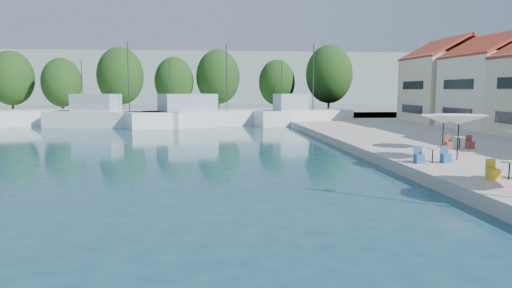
{
  "coord_description": "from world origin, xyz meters",
  "views": [
    {
      "loc": [
        -3.52,
        0.71,
        4.24
      ],
      "look_at": [
        -0.91,
        26.0,
        1.23
      ],
      "focal_mm": 32.0,
      "sensor_mm": 36.0,
      "label": 1
    }
  ],
  "objects": [
    {
      "name": "cafe_table_02",
      "position": [
        7.62,
        22.3,
        0.89
      ],
      "size": [
        1.82,
        0.7,
        0.76
      ],
      "color": "black",
      "rests_on": "quay_right"
    },
    {
      "name": "tree_08",
      "position": [
        14.83,
        69.59,
        6.66
      ],
      "size": [
        7.09,
        7.09,
        10.5
      ],
      "color": "#3F2B19",
      "rests_on": "quay_far"
    },
    {
      "name": "umbrella_cream",
      "position": [
        10.99,
        27.64,
        2.45
      ],
      "size": [
        2.91,
        2.91,
        2.1
      ],
      "color": "black",
      "rests_on": "quay_right"
    },
    {
      "name": "tree_03",
      "position": [
        -24.18,
        68.09,
        5.32
      ],
      "size": [
        5.52,
        5.52,
        8.18
      ],
      "color": "#3F2B19",
      "rests_on": "quay_far"
    },
    {
      "name": "tree_02",
      "position": [
        -31.75,
        70.07,
        5.96
      ],
      "size": [
        6.27,
        6.27,
        9.28
      ],
      "color": "#3F2B19",
      "rests_on": "quay_far"
    },
    {
      "name": "tree_07",
      "position": [
        7.06,
        71.59,
        5.43
      ],
      "size": [
        5.65,
        5.65,
        8.36
      ],
      "color": "#3F2B19",
      "rests_on": "quay_far"
    },
    {
      "name": "umbrella_white",
      "position": [
        9.37,
        23.08,
        2.72
      ],
      "size": [
        2.86,
        2.86,
        2.38
      ],
      "color": "black",
      "rests_on": "quay_right"
    },
    {
      "name": "tree_06",
      "position": [
        -2.09,
        70.7,
        6.25
      ],
      "size": [
        6.61,
        6.61,
        9.78
      ],
      "color": "#3F2B19",
      "rests_on": "quay_far"
    },
    {
      "name": "tree_04",
      "position": [
        -16.23,
        69.03,
        6.29
      ],
      "size": [
        6.66,
        6.66,
        9.85
      ],
      "color": "#3F2B19",
      "rests_on": "quay_far"
    },
    {
      "name": "trawler_03",
      "position": [
        -3.69,
        55.74,
        1.07
      ],
      "size": [
        20.71,
        12.42,
        10.2
      ],
      "rotation": [
        0.0,
        0.0,
        0.38
      ],
      "color": "white",
      "rests_on": "ground"
    },
    {
      "name": "cafe_table_01",
      "position": [
        8.66,
        17.89,
        0.89
      ],
      "size": [
        1.82,
        0.7,
        0.76
      ],
      "color": "black",
      "rests_on": "quay_right"
    },
    {
      "name": "trawler_02",
      "position": [
        -14.71,
        55.45,
        1.07
      ],
      "size": [
        16.99,
        8.23,
        10.2
      ],
      "rotation": [
        0.0,
        0.0,
        -0.25
      ],
      "color": "white",
      "rests_on": "ground"
    },
    {
      "name": "hill_west",
      "position": [
        -30.0,
        160.0,
        8.0
      ],
      "size": [
        180.0,
        40.0,
        16.0
      ],
      "primitive_type": "cube",
      "color": "#929F97",
      "rests_on": "ground"
    },
    {
      "name": "tree_05",
      "position": [
        -8.65,
        70.28,
        5.56
      ],
      "size": [
        5.8,
        5.8,
        8.59
      ],
      "color": "#3F2B19",
      "rests_on": "quay_far"
    },
    {
      "name": "building_05",
      "position": [
        24.0,
        42.0,
        5.26
      ],
      "size": [
        8.4,
        8.8,
        9.7
      ],
      "color": "silver",
      "rests_on": "quay_right"
    },
    {
      "name": "trawler_04",
      "position": [
        7.72,
        55.3,
        1.07
      ],
      "size": [
        12.5,
        6.34,
        10.2
      ],
      "rotation": [
        0.0,
        0.0,
        0.28
      ],
      "color": "silver",
      "rests_on": "ground"
    },
    {
      "name": "building_06",
      "position": [
        24.0,
        51.0,
        5.5
      ],
      "size": [
        9.0,
        8.8,
        10.2
      ],
      "color": "beige",
      "rests_on": "quay_right"
    },
    {
      "name": "cafe_table_03",
      "position": [
        12.01,
        27.47,
        0.89
      ],
      "size": [
        1.82,
        0.7,
        0.76
      ],
      "color": "black",
      "rests_on": "quay_right"
    },
    {
      "name": "hill_east",
      "position": [
        40.0,
        180.0,
        6.0
      ],
      "size": [
        140.0,
        40.0,
        12.0
      ],
      "primitive_type": "cube",
      "color": "#929F97",
      "rests_on": "ground"
    },
    {
      "name": "quay_far",
      "position": [
        -8.0,
        67.0,
        0.3
      ],
      "size": [
        90.0,
        16.0,
        0.6
      ],
      "primitive_type": "cube",
      "color": "#AAA699",
      "rests_on": "ground"
    }
  ]
}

